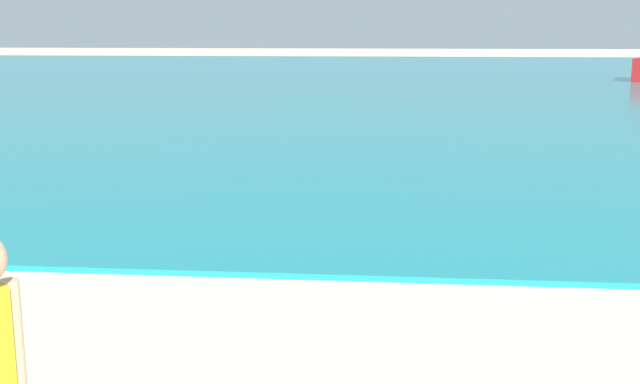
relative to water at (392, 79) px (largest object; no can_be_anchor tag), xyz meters
The scene contains 1 object.
water is the anchor object (origin of this frame).
Camera 1 is at (0.20, 3.28, 2.29)m, focal length 44.64 mm.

